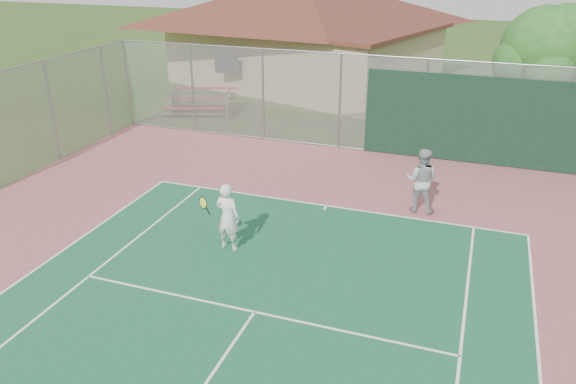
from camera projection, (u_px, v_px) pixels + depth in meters
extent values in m
cylinder|color=gray|center=(128.00, 84.00, 23.11)|extent=(0.08, 0.08, 3.50)
cylinder|color=gray|center=(193.00, 89.00, 22.20)|extent=(0.08, 0.08, 3.50)
cylinder|color=gray|center=(263.00, 96.00, 21.29)|extent=(0.08, 0.08, 3.50)
cylinder|color=gray|center=(340.00, 102.00, 20.37)|extent=(0.08, 0.08, 3.50)
cylinder|color=gray|center=(424.00, 110.00, 19.46)|extent=(0.08, 0.08, 3.50)
cylinder|color=gray|center=(516.00, 118.00, 18.55)|extent=(0.08, 0.08, 3.50)
cylinder|color=gray|center=(370.00, 55.00, 19.36)|extent=(20.00, 0.05, 0.05)
cylinder|color=gray|center=(364.00, 149.00, 20.76)|extent=(20.00, 0.05, 0.05)
cube|color=#999EA0|center=(367.00, 105.00, 20.07)|extent=(20.00, 0.02, 3.50)
cube|color=black|center=(515.00, 124.00, 18.59)|extent=(10.00, 0.04, 3.00)
cylinder|color=gray|center=(106.00, 92.00, 21.82)|extent=(0.08, 0.08, 3.50)
cylinder|color=gray|center=(52.00, 112.00, 19.23)|extent=(0.08, 0.08, 3.50)
cube|color=#999EA0|center=(52.00, 112.00, 19.23)|extent=(0.02, 9.00, 3.50)
cube|color=tan|center=(303.00, 55.00, 30.29)|extent=(14.38, 11.65, 3.12)
cube|color=brown|center=(304.00, 24.00, 29.64)|extent=(15.03, 12.30, 0.19)
cube|color=black|center=(318.00, 82.00, 26.24)|extent=(0.94, 0.06, 2.18)
cube|color=#B22D29|center=(196.00, 108.00, 24.90)|extent=(2.82, 1.20, 0.05)
cube|color=#B2B5BA|center=(194.00, 114.00, 24.77)|extent=(2.81, 1.17, 0.04)
cube|color=#B22D29|center=(201.00, 98.00, 25.22)|extent=(2.82, 1.20, 0.05)
cube|color=#B2B5BA|center=(199.00, 104.00, 25.09)|extent=(2.81, 1.17, 0.04)
cube|color=#B22D29|center=(206.00, 88.00, 25.54)|extent=(2.82, 1.20, 0.05)
cube|color=#B2B5BA|center=(204.00, 94.00, 25.41)|extent=(2.81, 1.17, 0.04)
cube|color=#B2B5BA|center=(175.00, 99.00, 25.69)|extent=(0.62, 1.66, 1.06)
cube|color=#B2B5BA|center=(228.00, 104.00, 24.87)|extent=(0.62, 1.66, 1.06)
cylinder|color=#332412|center=(534.00, 106.00, 21.36)|extent=(0.35, 0.35, 2.73)
sphere|color=#22591B|center=(544.00, 49.00, 20.50)|extent=(3.12, 3.12, 3.12)
sphere|color=#22591B|center=(567.00, 60.00, 20.64)|extent=(2.14, 2.14, 2.14)
sphere|color=#22591B|center=(519.00, 63.00, 20.60)|extent=(1.95, 1.95, 1.95)
sphere|color=#22591B|center=(549.00, 70.00, 19.92)|extent=(1.75, 1.75, 1.75)
sphere|color=#22591B|center=(534.00, 50.00, 21.34)|extent=(1.95, 1.95, 1.95)
sphere|color=#22591B|center=(566.00, 31.00, 19.88)|extent=(1.95, 1.95, 1.95)
imported|color=silver|center=(228.00, 218.00, 13.72)|extent=(0.68, 0.49, 1.75)
imported|color=#A1A4A6|center=(421.00, 181.00, 15.72)|extent=(0.92, 0.73, 1.86)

